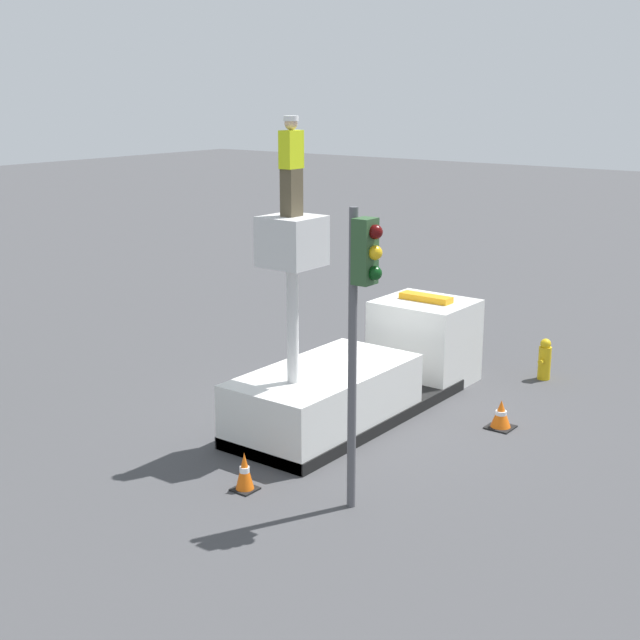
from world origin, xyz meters
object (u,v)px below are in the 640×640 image
(worker, at_px, (291,166))
(traffic_light_pole, at_px, (361,301))
(traffic_cone_rear, at_px, (245,472))
(fire_hydrant, at_px, (545,359))
(bucket_truck, at_px, (363,374))
(traffic_cone_curbside, at_px, (501,415))

(worker, distance_m, traffic_light_pole, 3.39)
(worker, height_order, traffic_cone_rear, worker)
(worker, bearing_deg, traffic_light_pole, -119.83)
(fire_hydrant, bearing_deg, traffic_cone_rear, 169.56)
(bucket_truck, distance_m, traffic_cone_rear, 4.43)
(worker, xyz_separation_m, traffic_cone_rear, (-2.03, -0.58, -4.93))
(traffic_light_pole, height_order, traffic_cone_curbside, traffic_light_pole)
(fire_hydrant, bearing_deg, worker, 161.85)
(bucket_truck, relative_size, traffic_cone_curbside, 11.65)
(bucket_truck, height_order, fire_hydrant, bucket_truck)
(bucket_truck, bearing_deg, traffic_cone_curbside, -72.90)
(bucket_truck, height_order, traffic_cone_curbside, bucket_truck)
(fire_hydrant, xyz_separation_m, traffic_cone_rear, (-8.65, 1.59, -0.15))
(bucket_truck, xyz_separation_m, traffic_cone_rear, (-4.36, -0.58, -0.49))
(traffic_light_pole, xyz_separation_m, traffic_cone_rear, (-0.60, 1.92, -3.13))
(bucket_truck, distance_m, fire_hydrant, 4.82)
(worker, relative_size, traffic_cone_rear, 2.58)
(worker, relative_size, fire_hydrant, 1.79)
(traffic_cone_rear, bearing_deg, worker, 15.84)
(traffic_cone_rear, xyz_separation_m, traffic_cone_curbside, (5.21, -2.17, -0.05))
(fire_hydrant, relative_size, traffic_cone_curbside, 1.67)
(traffic_light_pole, bearing_deg, traffic_cone_rear, 107.41)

